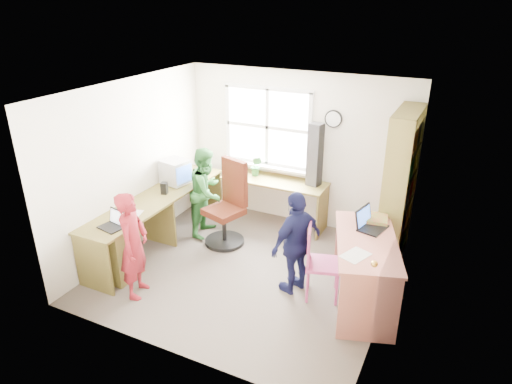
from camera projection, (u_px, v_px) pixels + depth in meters
room at (251, 184)px, 5.70m from camera, size 3.64×3.44×2.44m
l_desk at (153, 229)px, 6.22m from camera, size 2.38×2.95×0.75m
right_desk at (365, 257)px, 5.27m from camera, size 1.09×1.59×0.84m
bookshelf at (399, 192)px, 6.03m from camera, size 0.30×1.02×2.10m
swivel_chair at (228, 208)px, 6.63m from camera, size 0.73×0.73×1.25m
wooden_chair at (318, 259)px, 5.43m from camera, size 0.50×0.50×0.93m
crt_monitor at (175, 172)px, 6.88m from camera, size 0.44×0.41×0.38m
laptop_left at (114, 223)px, 5.64m from camera, size 0.34×0.30×0.20m
laptop_right at (369, 223)px, 5.43m from camera, size 0.37×0.42×0.25m
speaker_a at (164, 188)px, 6.56m from camera, size 0.11×0.11×0.17m
speaker_b at (186, 176)px, 7.01m from camera, size 0.10×0.10×0.17m
cd_tower at (315, 155)px, 6.72m from camera, size 0.22×0.21×0.95m
game_box at (375, 219)px, 5.60m from camera, size 0.35×0.35×0.06m
paper_a at (133, 214)px, 5.98m from camera, size 0.26×0.32×0.00m
paper_b at (356, 255)px, 4.87m from camera, size 0.32×0.37×0.00m
potted_plant at (256, 166)px, 7.19m from camera, size 0.18×0.15×0.33m
person_red at (134, 245)px, 5.39m from camera, size 0.46×0.57×1.35m
person_green at (207, 192)px, 6.84m from camera, size 0.59×0.72×1.37m
person_navy at (296, 243)px, 5.47m from camera, size 0.61×0.84×1.32m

